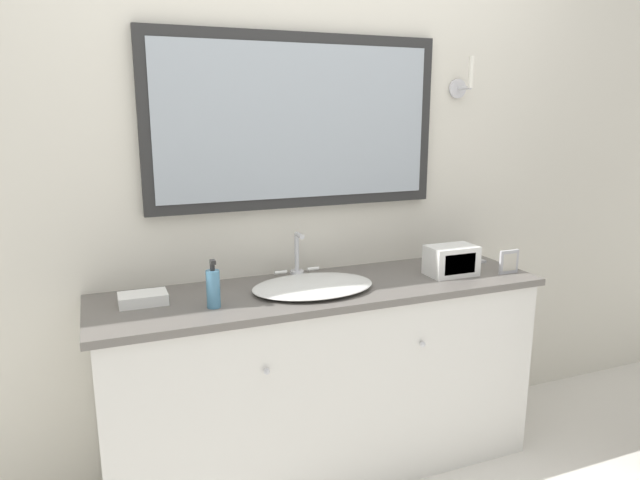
{
  "coord_description": "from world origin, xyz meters",
  "views": [
    {
      "loc": [
        -0.86,
        -1.8,
        1.56
      ],
      "look_at": [
        -0.02,
        0.29,
        1.04
      ],
      "focal_mm": 32.0,
      "sensor_mm": 36.0,
      "label": 1
    }
  ],
  "objects_px": {
    "sink_basin": "(313,285)",
    "soap_bottle": "(213,288)",
    "appliance_box": "(451,260)",
    "picture_frame": "(509,262)"
  },
  "relations": [
    {
      "from": "soap_bottle",
      "to": "picture_frame",
      "type": "height_order",
      "value": "soap_bottle"
    },
    {
      "from": "sink_basin",
      "to": "soap_bottle",
      "type": "relative_size",
      "value": 2.75
    },
    {
      "from": "soap_bottle",
      "to": "picture_frame",
      "type": "bearing_deg",
      "value": -1.96
    },
    {
      "from": "sink_basin",
      "to": "appliance_box",
      "type": "distance_m",
      "value": 0.65
    },
    {
      "from": "picture_frame",
      "to": "sink_basin",
      "type": "bearing_deg",
      "value": 173.06
    },
    {
      "from": "soap_bottle",
      "to": "picture_frame",
      "type": "relative_size",
      "value": 1.72
    },
    {
      "from": "appliance_box",
      "to": "picture_frame",
      "type": "height_order",
      "value": "appliance_box"
    },
    {
      "from": "sink_basin",
      "to": "soap_bottle",
      "type": "height_order",
      "value": "sink_basin"
    },
    {
      "from": "appliance_box",
      "to": "sink_basin",
      "type": "bearing_deg",
      "value": 177.25
    },
    {
      "from": "soap_bottle",
      "to": "appliance_box",
      "type": "distance_m",
      "value": 1.07
    }
  ]
}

